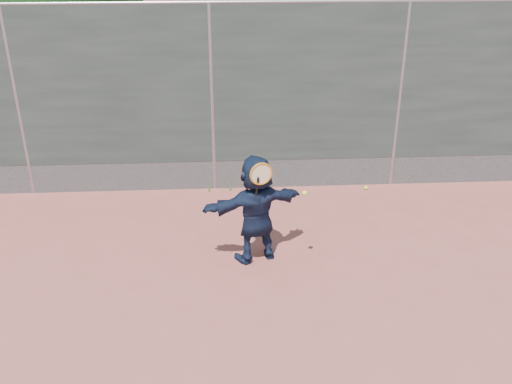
{
  "coord_description": "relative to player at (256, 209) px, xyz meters",
  "views": [
    {
      "loc": [
        0.17,
        -5.24,
        4.06
      ],
      "look_at": [
        0.56,
        1.26,
        0.97
      ],
      "focal_mm": 40.0,
      "sensor_mm": 36.0,
      "label": 1
    }
  ],
  "objects": [
    {
      "name": "ground",
      "position": [
        -0.56,
        -1.26,
        -0.73
      ],
      "size": [
        80.0,
        80.0,
        0.0
      ],
      "primitive_type": "plane",
      "color": "#9E4C42",
      "rests_on": "ground"
    },
    {
      "name": "player",
      "position": [
        0.0,
        0.0,
        0.0
      ],
      "size": [
        1.42,
        0.86,
        1.46
      ],
      "primitive_type": "imported",
      "rotation": [
        0.0,
        0.0,
        3.48
      ],
      "color": "#141E38",
      "rests_on": "ground"
    },
    {
      "name": "ball_ground",
      "position": [
        1.97,
        2.03,
        -0.69
      ],
      "size": [
        0.07,
        0.07,
        0.07
      ],
      "primitive_type": "sphere",
      "color": "#D3E933",
      "rests_on": "ground"
    },
    {
      "name": "fence",
      "position": [
        -0.56,
        2.24,
        0.85
      ],
      "size": [
        20.0,
        0.06,
        3.03
      ],
      "color": "#38423D",
      "rests_on": "ground"
    },
    {
      "name": "swing_action",
      "position": [
        0.1,
        -0.21,
        0.54
      ],
      "size": [
        0.71,
        0.19,
        0.51
      ],
      "color": "#C36E12",
      "rests_on": "ground"
    },
    {
      "name": "weed_clump",
      "position": [
        -0.26,
        2.12,
        -0.6
      ],
      "size": [
        0.68,
        0.07,
        0.3
      ],
      "color": "#387226",
      "rests_on": "ground"
    }
  ]
}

